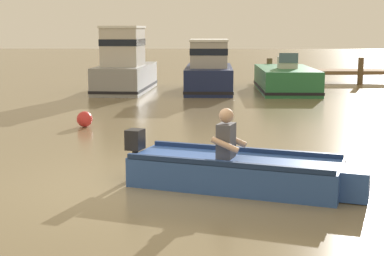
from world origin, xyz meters
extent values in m
plane|color=#7A6B4C|center=(0.00, 0.00, 0.00)|extent=(120.00, 120.00, 0.00)
cylinder|color=brown|center=(3.71, 15.88, 0.56)|extent=(0.24, 0.24, 1.12)
cylinder|color=brown|center=(7.58, 15.88, 0.58)|extent=(0.24, 0.24, 1.15)
cube|color=#2D519E|center=(1.37, -0.12, 0.22)|extent=(3.29, 2.04, 0.44)
cube|color=#2D519E|center=(3.01, -0.67, 0.22)|extent=(0.57, 0.70, 0.42)
cube|color=navy|center=(1.54, 0.37, 0.47)|extent=(2.90, 1.05, 0.08)
cube|color=navy|center=(1.21, -0.60, 0.47)|extent=(2.90, 1.05, 0.08)
cube|color=#3C62B2|center=(1.28, -0.08, 0.40)|extent=(0.59, 1.05, 0.06)
cylinder|color=black|center=(-0.19, 0.41, 0.27)|extent=(0.13, 0.13, 0.54)
cube|color=black|center=(-0.19, 0.41, 0.62)|extent=(0.32, 0.34, 0.32)
cube|color=#4C4C51|center=(1.23, -0.07, 0.70)|extent=(0.32, 0.39, 0.52)
sphere|color=tan|center=(1.23, -0.07, 1.08)|extent=(0.22, 0.22, 0.22)
cylinder|color=tan|center=(1.35, 0.12, 0.68)|extent=(0.43, 0.22, 0.23)
cylinder|color=tan|center=(1.21, -0.29, 0.68)|extent=(0.43, 0.22, 0.23)
cube|color=gray|center=(-2.05, 13.23, 0.50)|extent=(2.02, 4.60, 1.00)
cube|color=black|center=(-2.05, 13.23, 0.17)|extent=(2.06, 4.64, 0.10)
cube|color=beige|center=(-2.08, 12.83, 1.68)|extent=(1.46, 1.97, 1.38)
cube|color=black|center=(-2.08, 12.83, 1.86)|extent=(1.49, 2.00, 0.24)
cube|color=white|center=(-2.08, 12.83, 2.41)|extent=(1.54, 2.07, 0.08)
cube|color=#19234C|center=(1.12, 13.26, 0.47)|extent=(1.79, 4.44, 0.94)
cube|color=black|center=(1.12, 13.26, 0.16)|extent=(1.83, 4.48, 0.10)
cube|color=#B2ADA3|center=(1.11, 12.86, 1.41)|extent=(1.37, 1.88, 0.95)
cube|color=black|center=(1.11, 12.86, 1.53)|extent=(1.40, 1.91, 0.24)
cube|color=white|center=(1.11, 12.86, 1.93)|extent=(1.44, 1.97, 0.08)
cube|color=#287042|center=(4.03, 13.21, 0.45)|extent=(2.02, 4.67, 0.89)
cube|color=black|center=(4.03, 13.21, 0.16)|extent=(2.06, 4.71, 0.10)
cube|color=silver|center=(4.03, 12.86, 1.11)|extent=(0.70, 0.50, 0.44)
cube|color=slate|center=(4.02, 12.60, 1.29)|extent=(0.70, 0.04, 0.36)
sphere|color=red|center=(-1.98, 5.14, 0.19)|extent=(0.38, 0.38, 0.38)
camera|label=1|loc=(0.88, -8.40, 2.35)|focal=53.23mm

